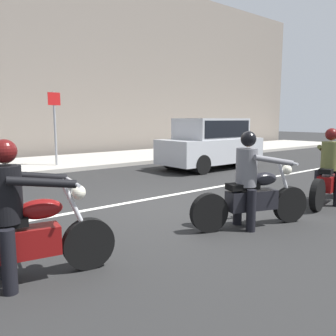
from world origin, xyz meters
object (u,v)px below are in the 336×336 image
(motorcycle_with_rider_olive, at_px, (330,173))
(parked_hatchback_silver, at_px, (211,143))
(motorcycle_with_rider_black_leather, at_px, (18,226))
(street_sign_post, at_px, (55,121))
(motorcycle_with_rider_gray, at_px, (251,189))

(motorcycle_with_rider_olive, relative_size, parked_hatchback_silver, 0.57)
(motorcycle_with_rider_olive, height_order, parked_hatchback_silver, parked_hatchback_silver)
(motorcycle_with_rider_black_leather, xyz_separation_m, street_sign_post, (3.67, 8.27, 1.06))
(motorcycle_with_rider_black_leather, height_order, parked_hatchback_silver, parked_hatchback_silver)
(parked_hatchback_silver, bearing_deg, motorcycle_with_rider_gray, -130.61)
(motorcycle_with_rider_gray, distance_m, parked_hatchback_silver, 6.86)
(motorcycle_with_rider_gray, xyz_separation_m, street_sign_post, (0.10, 8.61, 1.06))
(motorcycle_with_rider_gray, height_order, motorcycle_with_rider_black_leather, motorcycle_with_rider_gray)
(motorcycle_with_rider_gray, bearing_deg, motorcycle_with_rider_black_leather, 174.58)
(motorcycle_with_rider_gray, xyz_separation_m, parked_hatchback_silver, (4.46, 5.20, 0.29))
(street_sign_post, bearing_deg, motorcycle_with_rider_black_leather, -113.91)
(motorcycle_with_rider_black_leather, distance_m, street_sign_post, 9.11)
(motorcycle_with_rider_black_leather, xyz_separation_m, parked_hatchback_silver, (8.03, 4.87, 0.29))
(motorcycle_with_rider_gray, xyz_separation_m, motorcycle_with_rider_olive, (2.58, -0.05, 0.00))
(motorcycle_with_rider_olive, bearing_deg, parked_hatchback_silver, 70.33)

